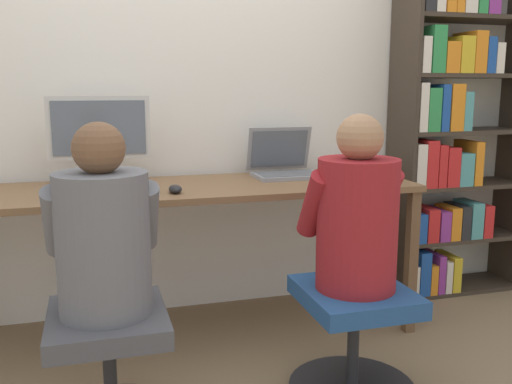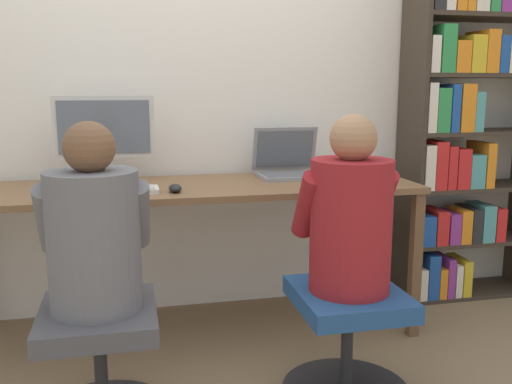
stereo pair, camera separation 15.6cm
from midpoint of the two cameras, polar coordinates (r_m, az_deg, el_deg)
The scene contains 12 objects.
ground_plane at distance 2.69m, azimuth -6.99°, elevation -16.58°, with size 14.00×14.00×0.00m, color #846B4C.
wall_back at distance 3.11m, azimuth -9.73°, elevation 11.81°, with size 10.00×0.05×2.60m.
desk at distance 2.77m, azimuth -8.40°, elevation -0.80°, with size 2.20×0.65×0.75m.
desktop_monitor at distance 2.89m, azimuth -16.88°, elevation 5.48°, with size 0.49×0.16×0.42m.
laptop at distance 3.02m, azimuth 1.44°, elevation 2.60°, with size 0.35×0.31×0.26m.
keyboard at distance 2.59m, azimuth -16.09°, elevation -0.05°, with size 0.42×0.13×0.03m.
computer_mouse_by_keyboard at distance 2.58m, azimuth -9.80°, elevation 0.29°, with size 0.06×0.11×0.04m.
office_chair_left at distance 2.20m, azimuth -16.49°, elevation -16.40°, with size 0.51×0.51×0.45m.
office_chair_right at distance 2.35m, azimuth 7.79°, elevation -14.16°, with size 0.51×0.51×0.45m.
person_at_monitor at distance 2.03m, azimuth -17.20°, elevation -3.99°, with size 0.39×0.34×0.66m.
person_at_laptop at distance 2.20m, azimuth 8.06°, elevation -2.29°, with size 0.38×0.34×0.68m.
bookshelf at distance 3.46m, azimuth 17.62°, elevation 5.64°, with size 0.81×0.30×1.93m.
Camera 1 is at (-0.44, -2.35, 1.22)m, focal length 40.00 mm.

